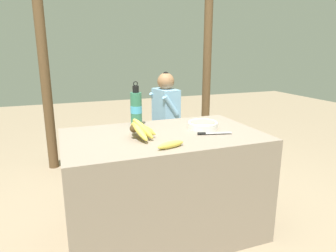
# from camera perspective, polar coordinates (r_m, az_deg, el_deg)

# --- Properties ---
(ground_plane) EXTENTS (12.00, 12.00, 0.00)m
(ground_plane) POSITION_cam_1_polar(r_m,az_deg,el_deg) (2.40, -0.84, -19.17)
(ground_plane) COLOR gray
(market_counter) EXTENTS (1.37, 0.82, 0.76)m
(market_counter) POSITION_cam_1_polar(r_m,az_deg,el_deg) (2.22, -0.88, -10.99)
(market_counter) COLOR gray
(market_counter) RESTS_ON ground_plane
(banana_bunch_ripe) EXTENTS (0.18, 0.32, 0.15)m
(banana_bunch_ripe) POSITION_cam_1_polar(r_m,az_deg,el_deg) (1.97, -5.46, -0.43)
(banana_bunch_ripe) COLOR #4C381E
(banana_bunch_ripe) RESTS_ON market_counter
(serving_bowl) EXTENTS (0.22, 0.22, 0.05)m
(serving_bowl) POSITION_cam_1_polar(r_m,az_deg,el_deg) (2.24, 6.63, 0.31)
(serving_bowl) COLOR white
(serving_bowl) RESTS_ON market_counter
(water_bottle) EXTENTS (0.09, 0.09, 0.34)m
(water_bottle) POSITION_cam_1_polar(r_m,az_deg,el_deg) (2.28, -6.08, 3.36)
(water_bottle) COLOR #337556
(water_bottle) RESTS_ON market_counter
(loose_banana_front) EXTENTS (0.19, 0.09, 0.04)m
(loose_banana_front) POSITION_cam_1_polar(r_m,az_deg,el_deg) (1.78, 0.51, -3.58)
(loose_banana_front) COLOR #E0C64C
(loose_banana_front) RESTS_ON market_counter
(knife) EXTENTS (0.24, 0.08, 0.02)m
(knife) POSITION_cam_1_polar(r_m,az_deg,el_deg) (2.08, 7.96, -1.37)
(knife) COLOR #BCBCC1
(knife) RESTS_ON market_counter
(wooden_bench) EXTENTS (1.55, 0.32, 0.38)m
(wooden_bench) POSITION_cam_1_polar(r_m,az_deg,el_deg) (3.52, -5.24, -2.23)
(wooden_bench) COLOR brown
(wooden_bench) RESTS_ON ground_plane
(seated_vendor) EXTENTS (0.44, 0.41, 1.08)m
(seated_vendor) POSITION_cam_1_polar(r_m,az_deg,el_deg) (3.48, -1.01, 2.61)
(seated_vendor) COLOR #232328
(seated_vendor) RESTS_ON ground_plane
(banana_bunch_green) EXTENTS (0.16, 0.29, 0.14)m
(banana_bunch_green) POSITION_cam_1_polar(r_m,az_deg,el_deg) (3.41, -11.72, -0.86)
(banana_bunch_green) COLOR #4C381E
(banana_bunch_green) RESTS_ON wooden_bench
(support_post_near) EXTENTS (0.11, 0.11, 2.42)m
(support_post_near) POSITION_cam_1_polar(r_m,az_deg,el_deg) (3.51, -22.64, 11.45)
(support_post_near) COLOR brown
(support_post_near) RESTS_ON ground_plane
(support_post_far) EXTENTS (0.11, 0.11, 2.42)m
(support_post_far) POSITION_cam_1_polar(r_m,az_deg,el_deg) (3.97, 7.48, 12.65)
(support_post_far) COLOR brown
(support_post_far) RESTS_ON ground_plane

